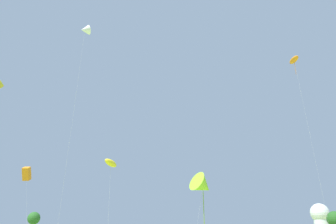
{
  "coord_description": "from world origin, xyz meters",
  "views": [
    {
      "loc": [
        -2.9,
        -5.95,
        1.5
      ],
      "look_at": [
        0.0,
        32.0,
        15.47
      ],
      "focal_mm": 34.89,
      "sensor_mm": 36.0,
      "label": 1
    }
  ],
  "objects_px": {
    "kite_lime_delta": "(203,186)",
    "kite_yellow_diamond": "(0,89)",
    "observatory_dome": "(321,218)",
    "tree_distant_right": "(34,218)",
    "tree_distant_left": "(335,219)",
    "kite_orange_box": "(27,174)",
    "kite_white_delta": "(85,30)",
    "kite_orange_parafoil": "(294,60)",
    "kite_yellow_parafoil": "(111,163)"
  },
  "relations": [
    {
      "from": "kite_white_delta",
      "to": "tree_distant_right",
      "type": "relative_size",
      "value": 5.81
    },
    {
      "from": "kite_white_delta",
      "to": "tree_distant_left",
      "type": "bearing_deg",
      "value": 34.11
    },
    {
      "from": "kite_yellow_diamond",
      "to": "kite_orange_parafoil",
      "type": "bearing_deg",
      "value": 5.07
    },
    {
      "from": "kite_orange_parafoil",
      "to": "kite_yellow_parafoil",
      "type": "xyz_separation_m",
      "value": [
        -34.45,
        -10.19,
        -23.54
      ]
    },
    {
      "from": "kite_orange_parafoil",
      "to": "kite_white_delta",
      "type": "distance_m",
      "value": 41.22
    },
    {
      "from": "kite_orange_parafoil",
      "to": "tree_distant_left",
      "type": "xyz_separation_m",
      "value": [
        25.14,
        37.8,
        -29.31
      ]
    },
    {
      "from": "kite_orange_box",
      "to": "tree_distant_right",
      "type": "xyz_separation_m",
      "value": [
        -6.21,
        27.72,
        -6.53
      ]
    },
    {
      "from": "kite_yellow_parafoil",
      "to": "kite_orange_box",
      "type": "relative_size",
      "value": 0.91
    },
    {
      "from": "kite_white_delta",
      "to": "tree_distant_left",
      "type": "relative_size",
      "value": 5.05
    },
    {
      "from": "kite_orange_parafoil",
      "to": "tree_distant_right",
      "type": "xyz_separation_m",
      "value": [
        -56.58,
        30.94,
        -29.55
      ]
    },
    {
      "from": "kite_lime_delta",
      "to": "kite_orange_box",
      "type": "relative_size",
      "value": 0.73
    },
    {
      "from": "observatory_dome",
      "to": "kite_yellow_parafoil",
      "type": "bearing_deg",
      "value": -134.21
    },
    {
      "from": "kite_lime_delta",
      "to": "kite_orange_parafoil",
      "type": "xyz_separation_m",
      "value": [
        21.84,
        12.23,
        26.83
      ]
    },
    {
      "from": "kite_orange_parafoil",
      "to": "kite_yellow_parafoil",
      "type": "relative_size",
      "value": 3.09
    },
    {
      "from": "kite_yellow_diamond",
      "to": "kite_white_delta",
      "type": "height_order",
      "value": "kite_white_delta"
    },
    {
      "from": "kite_orange_parafoil",
      "to": "observatory_dome",
      "type": "distance_m",
      "value": 71.77
    },
    {
      "from": "kite_white_delta",
      "to": "tree_distant_left",
      "type": "height_order",
      "value": "kite_white_delta"
    },
    {
      "from": "kite_orange_parafoil",
      "to": "kite_yellow_parafoil",
      "type": "bearing_deg",
      "value": -163.52
    },
    {
      "from": "kite_yellow_diamond",
      "to": "kite_yellow_parafoil",
      "type": "bearing_deg",
      "value": -15.44
    },
    {
      "from": "kite_yellow_diamond",
      "to": "kite_white_delta",
      "type": "bearing_deg",
      "value": -8.42
    },
    {
      "from": "kite_yellow_diamond",
      "to": "tree_distant_right",
      "type": "relative_size",
      "value": 4.16
    },
    {
      "from": "kite_yellow_diamond",
      "to": "kite_orange_box",
      "type": "height_order",
      "value": "kite_yellow_diamond"
    },
    {
      "from": "kite_yellow_diamond",
      "to": "kite_orange_box",
      "type": "distance_m",
      "value": 15.42
    },
    {
      "from": "tree_distant_right",
      "to": "observatory_dome",
      "type": "bearing_deg",
      "value": 16.97
    },
    {
      "from": "kite_orange_parafoil",
      "to": "kite_white_delta",
      "type": "bearing_deg",
      "value": -170.55
    },
    {
      "from": "observatory_dome",
      "to": "tree_distant_left",
      "type": "bearing_deg",
      "value": -108.29
    },
    {
      "from": "kite_yellow_parafoil",
      "to": "kite_white_delta",
      "type": "xyz_separation_m",
      "value": [
        -6.2,
        3.42,
        23.98
      ]
    },
    {
      "from": "observatory_dome",
      "to": "kite_yellow_diamond",
      "type": "bearing_deg",
      "value": -143.84
    },
    {
      "from": "kite_orange_parafoil",
      "to": "kite_white_delta",
      "type": "xyz_separation_m",
      "value": [
        -40.65,
        -6.77,
        0.43
      ]
    },
    {
      "from": "kite_yellow_parafoil",
      "to": "kite_orange_box",
      "type": "bearing_deg",
      "value": 139.87
    },
    {
      "from": "observatory_dome",
      "to": "tree_distant_right",
      "type": "relative_size",
      "value": 1.76
    },
    {
      "from": "kite_orange_box",
      "to": "observatory_dome",
      "type": "bearing_deg",
      "value": 33.65
    },
    {
      "from": "kite_yellow_diamond",
      "to": "kite_orange_box",
      "type": "bearing_deg",
      "value": 65.61
    },
    {
      "from": "kite_yellow_diamond",
      "to": "kite_yellow_parafoil",
      "type": "xyz_separation_m",
      "value": [
        19.54,
        -5.4,
        -13.18
      ]
    },
    {
      "from": "kite_orange_parafoil",
      "to": "tree_distant_left",
      "type": "distance_m",
      "value": 54.04
    },
    {
      "from": "kite_yellow_parafoil",
      "to": "tree_distant_left",
      "type": "relative_size",
      "value": 1.6
    },
    {
      "from": "kite_white_delta",
      "to": "observatory_dome",
      "type": "height_order",
      "value": "kite_white_delta"
    },
    {
      "from": "kite_lime_delta",
      "to": "tree_distant_right",
      "type": "distance_m",
      "value": 55.48
    },
    {
      "from": "kite_orange_parafoil",
      "to": "kite_orange_box",
      "type": "relative_size",
      "value": 2.82
    },
    {
      "from": "kite_yellow_diamond",
      "to": "kite_orange_box",
      "type": "xyz_separation_m",
      "value": [
        3.63,
        8.01,
        -12.66
      ]
    },
    {
      "from": "kite_orange_box",
      "to": "tree_distant_left",
      "type": "xyz_separation_m",
      "value": [
        75.51,
        34.58,
        -6.29
      ]
    },
    {
      "from": "kite_white_delta",
      "to": "tree_distant_right",
      "type": "height_order",
      "value": "kite_white_delta"
    },
    {
      "from": "kite_lime_delta",
      "to": "observatory_dome",
      "type": "xyz_separation_m",
      "value": [
        53.62,
        70.13,
        -1.26
      ]
    },
    {
      "from": "kite_lime_delta",
      "to": "kite_yellow_diamond",
      "type": "relative_size",
      "value": 0.36
    },
    {
      "from": "kite_lime_delta",
      "to": "kite_yellow_diamond",
      "type": "bearing_deg",
      "value": 166.98
    },
    {
      "from": "kite_yellow_parafoil",
      "to": "observatory_dome",
      "type": "height_order",
      "value": "kite_yellow_parafoil"
    },
    {
      "from": "kite_lime_delta",
      "to": "tree_distant_left",
      "type": "relative_size",
      "value": 1.29
    },
    {
      "from": "kite_white_delta",
      "to": "kite_yellow_diamond",
      "type": "bearing_deg",
      "value": 171.58
    },
    {
      "from": "kite_orange_parafoil",
      "to": "tree_distant_left",
      "type": "height_order",
      "value": "kite_orange_parafoil"
    },
    {
      "from": "observatory_dome",
      "to": "tree_distant_left",
      "type": "xyz_separation_m",
      "value": [
        -6.64,
        -20.1,
        -1.23
      ]
    }
  ]
}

